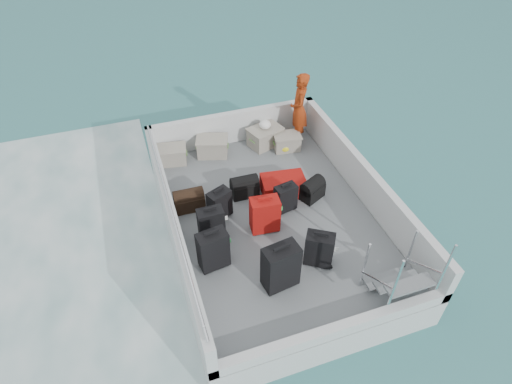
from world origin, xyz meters
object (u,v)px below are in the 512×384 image
crate_0 (172,156)px  crate_2 (265,137)px  suitcase_6 (319,249)px  crate_1 (212,147)px  suitcase_1 (211,225)px  suitcase_8 (283,186)px  suitcase_0 (213,250)px  passenger (299,109)px  suitcase_5 (265,215)px  crate_3 (287,142)px  suitcase_2 (220,205)px  suitcase_7 (285,198)px  suitcase_3 (281,267)px

crate_0 → crate_2: bearing=-1.1°
suitcase_6 → crate_1: 3.41m
suitcase_1 → suitcase_8: size_ratio=0.79×
suitcase_0 → suitcase_1: suitcase_0 is taller
crate_2 → passenger: (0.71, -0.06, 0.58)m
suitcase_6 → crate_0: bearing=149.1°
suitcase_5 → passenger: bearing=60.9°
suitcase_0 → crate_1: 2.93m
suitcase_0 → crate_3: 3.38m
suitcase_0 → suitcase_6: 1.62m
suitcase_2 → suitcase_7: 1.16m
crate_0 → passenger: passenger is taller
suitcase_6 → crate_3: suitcase_6 is taller
suitcase_6 → suitcase_8: 1.74m
suitcase_1 → suitcase_3: (0.72, -1.23, 0.08)m
suitcase_5 → suitcase_6: suitcase_5 is taller
suitcase_3 → suitcase_8: size_ratio=0.98×
suitcase_2 → suitcase_8: size_ratio=0.71×
suitcase_5 → passenger: passenger is taller
crate_1 → crate_3: (1.52, -0.31, -0.02)m
suitcase_2 → suitcase_3: size_ratio=0.72×
suitcase_1 → suitcase_2: bearing=60.2°
suitcase_3 → suitcase_6: (0.72, 0.20, -0.09)m
suitcase_2 → suitcase_0: bearing=-133.7°
suitcase_6 → crate_3: size_ratio=1.15×
suitcase_8 → crate_2: 1.55m
suitcase_6 → suitcase_8: size_ratio=0.76×
suitcase_3 → crate_3: bearing=58.1°
suitcase_2 → suitcase_8: suitcase_2 is taller
suitcase_7 → crate_0: suitcase_7 is taller
suitcase_1 → suitcase_5: (0.89, -0.09, 0.02)m
suitcase_6 → suitcase_7: (-0.04, 1.28, -0.03)m
passenger → crate_0: bearing=-73.2°
crate_3 → crate_1: bearing=168.5°
suitcase_6 → crate_1: bearing=136.6°
suitcase_0 → crate_3: size_ratio=1.35×
suitcase_7 → crate_3: (0.72, 1.71, -0.11)m
suitcase_7 → suitcase_2: bearing=158.9°
suitcase_8 → crate_0: crate_0 is taller
suitcase_7 → passenger: size_ratio=0.35×
suitcase_2 → suitcase_5: 0.83m
crate_0 → crate_3: size_ratio=1.03×
suitcase_0 → crate_1: suitcase_0 is taller
suitcase_1 → suitcase_2: suitcase_1 is taller
suitcase_6 → crate_1: (-0.84, 3.30, -0.12)m
passenger → suitcase_2: bearing=-32.8°
suitcase_0 → suitcase_3: size_ratio=0.90×
suitcase_1 → crate_1: (0.60, 2.26, -0.13)m
suitcase_0 → crate_3: suitcase_0 is taller
suitcase_6 → suitcase_8: suitcase_6 is taller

